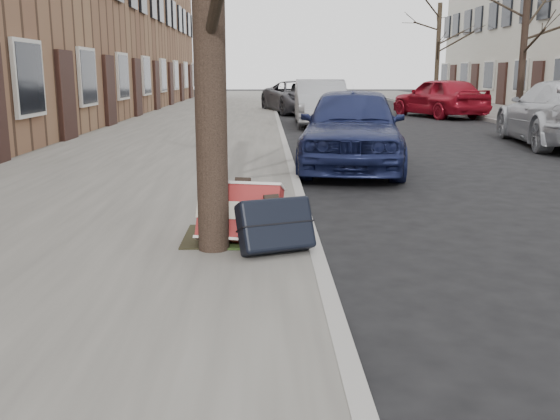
{
  "coord_description": "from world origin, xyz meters",
  "views": [
    {
      "loc": [
        -1.68,
        -4.36,
        1.59
      ],
      "look_at": [
        -1.56,
        0.8,
        0.46
      ],
      "focal_mm": 40.0,
      "sensor_mm": 36.0,
      "label": 1
    }
  ],
  "objects_px": {
    "suitcase_red": "(240,213)",
    "suitcase_navy": "(275,225)",
    "car_near_mid": "(320,103)",
    "car_near_front": "(352,127)"
  },
  "relations": [
    {
      "from": "suitcase_red",
      "to": "car_near_mid",
      "type": "relative_size",
      "value": 0.17
    },
    {
      "from": "suitcase_red",
      "to": "suitcase_navy",
      "type": "xyz_separation_m",
      "value": [
        0.3,
        -0.3,
        -0.03
      ]
    },
    {
      "from": "suitcase_red",
      "to": "car_near_mid",
      "type": "distance_m",
      "value": 14.34
    },
    {
      "from": "car_near_mid",
      "to": "suitcase_navy",
      "type": "bearing_deg",
      "value": -95.48
    },
    {
      "from": "suitcase_red",
      "to": "suitcase_navy",
      "type": "bearing_deg",
      "value": -31.41
    },
    {
      "from": "suitcase_navy",
      "to": "car_near_front",
      "type": "xyz_separation_m",
      "value": [
        1.39,
        5.5,
        0.34
      ]
    },
    {
      "from": "suitcase_navy",
      "to": "car_near_front",
      "type": "relative_size",
      "value": 0.15
    },
    {
      "from": "suitcase_red",
      "to": "car_near_front",
      "type": "distance_m",
      "value": 5.48
    },
    {
      "from": "suitcase_red",
      "to": "suitcase_navy",
      "type": "relative_size",
      "value": 1.15
    },
    {
      "from": "car_near_mid",
      "to": "car_near_front",
      "type": "bearing_deg",
      "value": -90.62
    }
  ]
}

